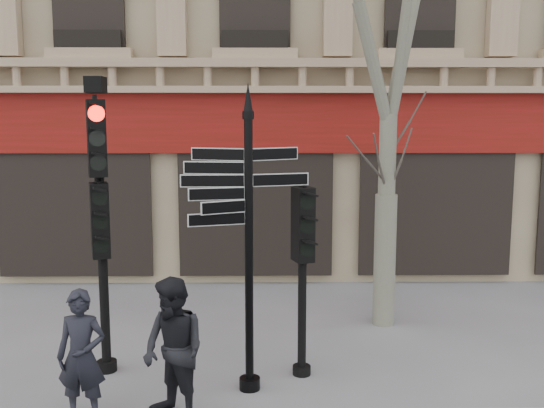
{
  "coord_description": "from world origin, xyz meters",
  "views": [
    {
      "loc": [
        0.18,
        -8.36,
        3.71
      ],
      "look_at": [
        0.3,
        0.6,
        2.43
      ],
      "focal_mm": 40.0,
      "sensor_mm": 36.0,
      "label": 1
    }
  ],
  "objects_px": {
    "fingerpost": "(249,188)",
    "pedestrian_b": "(174,351)",
    "traffic_signal_main": "(100,190)",
    "pedestrian_a": "(82,356)",
    "traffic_signal_secondary": "(303,245)"
  },
  "relations": [
    {
      "from": "fingerpost",
      "to": "pedestrian_b",
      "type": "bearing_deg",
      "value": -143.03
    },
    {
      "from": "fingerpost",
      "to": "pedestrian_b",
      "type": "height_order",
      "value": "fingerpost"
    },
    {
      "from": "traffic_signal_main",
      "to": "pedestrian_a",
      "type": "relative_size",
      "value": 2.57
    },
    {
      "from": "traffic_signal_main",
      "to": "traffic_signal_secondary",
      "type": "xyz_separation_m",
      "value": [
        2.87,
        -0.16,
        -0.78
      ]
    },
    {
      "from": "pedestrian_a",
      "to": "pedestrian_b",
      "type": "height_order",
      "value": "pedestrian_b"
    },
    {
      "from": "traffic_signal_secondary",
      "to": "pedestrian_a",
      "type": "bearing_deg",
      "value": -172.47
    },
    {
      "from": "fingerpost",
      "to": "traffic_signal_main",
      "type": "height_order",
      "value": "traffic_signal_main"
    },
    {
      "from": "pedestrian_b",
      "to": "pedestrian_a",
      "type": "bearing_deg",
      "value": -136.87
    },
    {
      "from": "traffic_signal_secondary",
      "to": "pedestrian_a",
      "type": "height_order",
      "value": "traffic_signal_secondary"
    },
    {
      "from": "pedestrian_a",
      "to": "traffic_signal_secondary",
      "type": "bearing_deg",
      "value": 29.63
    },
    {
      "from": "fingerpost",
      "to": "traffic_signal_secondary",
      "type": "relative_size",
      "value": 1.51
    },
    {
      "from": "pedestrian_a",
      "to": "pedestrian_b",
      "type": "xyz_separation_m",
      "value": [
        1.12,
        0.0,
        0.07
      ]
    },
    {
      "from": "traffic_signal_main",
      "to": "pedestrian_b",
      "type": "xyz_separation_m",
      "value": [
        1.22,
        -1.48,
        -1.8
      ]
    },
    {
      "from": "fingerpost",
      "to": "traffic_signal_secondary",
      "type": "height_order",
      "value": "fingerpost"
    },
    {
      "from": "traffic_signal_secondary",
      "to": "pedestrian_a",
      "type": "xyz_separation_m",
      "value": [
        -2.77,
        -1.32,
        -1.09
      ]
    }
  ]
}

